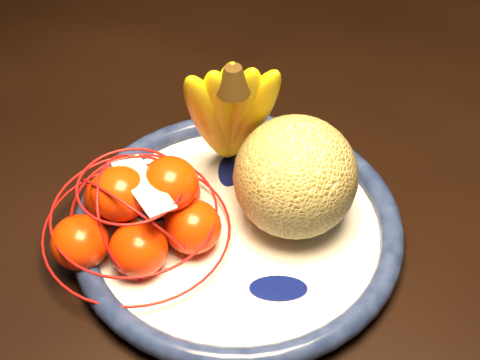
% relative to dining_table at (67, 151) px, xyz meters
% --- Properties ---
extents(dining_table, '(1.45, 0.87, 0.73)m').
position_rel_dining_table_xyz_m(dining_table, '(0.00, 0.00, 0.00)').
color(dining_table, black).
rests_on(dining_table, ground).
extents(fruit_bowl, '(0.33, 0.33, 0.03)m').
position_rel_dining_table_xyz_m(fruit_bowl, '(0.26, -0.15, 0.09)').
color(fruit_bowl, white).
rests_on(fruit_bowl, dining_table).
extents(cantaloupe, '(0.12, 0.12, 0.12)m').
position_rel_dining_table_xyz_m(cantaloupe, '(0.31, -0.12, 0.15)').
color(cantaloupe, olive).
rests_on(cantaloupe, fruit_bowl).
extents(banana_bunch, '(0.11, 0.12, 0.18)m').
position_rel_dining_table_xyz_m(banana_bunch, '(0.24, -0.08, 0.18)').
color(banana_bunch, yellow).
rests_on(banana_bunch, fruit_bowl).
extents(mandarin_bag, '(0.22, 0.22, 0.11)m').
position_rel_dining_table_xyz_m(mandarin_bag, '(0.17, -0.18, 0.12)').
color(mandarin_bag, '#FF2E00').
rests_on(mandarin_bag, fruit_bowl).
extents(price_tag, '(0.07, 0.07, 0.01)m').
position_rel_dining_table_xyz_m(price_tag, '(0.18, -0.19, 0.17)').
color(price_tag, white).
rests_on(price_tag, mandarin_bag).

